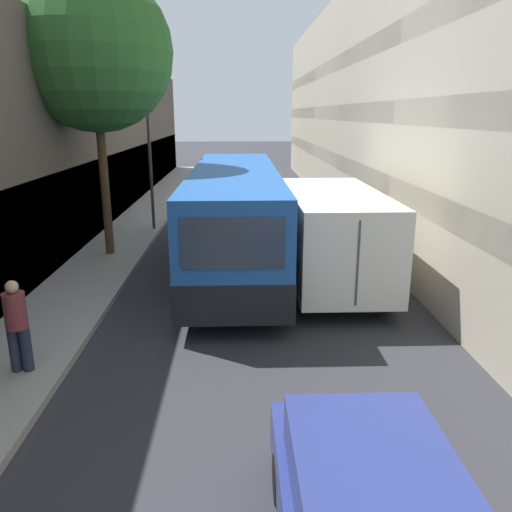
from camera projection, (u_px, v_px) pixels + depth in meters
ground_plane at (253, 269)px, 15.67m from camera, size 150.00×150.00×0.00m
sidewalk_left at (98, 269)px, 15.49m from camera, size 2.27×60.00×0.16m
building_left_shopfront at (11, 160)px, 14.50m from camera, size 2.40×60.00×7.50m
building_right_apartment at (438, 102)px, 14.47m from camera, size 2.40×60.00×10.12m
bus at (235, 215)px, 15.81m from camera, size 2.60×11.88×3.08m
box_truck at (327, 227)px, 14.72m from camera, size 2.42×8.21×2.69m
panel_van at (226, 181)px, 28.48m from camera, size 1.91×4.76×1.83m
pedestrian at (17, 323)px, 8.94m from camera, size 0.41×0.39×1.74m
street_lamp at (148, 115)px, 19.29m from camera, size 0.36×0.80×6.46m
street_tree_left at (94, 52)px, 15.23m from camera, size 4.85×4.85×8.81m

